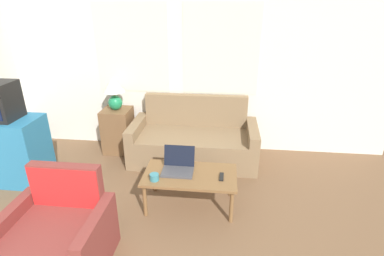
{
  "coord_description": "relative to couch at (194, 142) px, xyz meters",
  "views": [
    {
      "loc": [
        0.65,
        -0.48,
        2.21
      ],
      "look_at": [
        0.27,
        2.9,
        0.75
      ],
      "focal_mm": 28.0,
      "sensor_mm": 36.0,
      "label": 1
    }
  ],
  "objects": [
    {
      "name": "wall_back",
      "position": [
        -0.24,
        0.43,
        1.04
      ],
      "size": [
        6.26,
        0.06,
        2.6
      ],
      "color": "white",
      "rests_on": "ground_plane"
    },
    {
      "name": "couch",
      "position": [
        0.0,
        0.0,
        0.0
      ],
      "size": [
        1.82,
        0.84,
        0.91
      ],
      "color": "#846B4C",
      "rests_on": "ground_plane"
    },
    {
      "name": "armchair",
      "position": [
        -0.99,
        -2.06,
        -0.0
      ],
      "size": [
        0.87,
        0.71,
        0.85
      ],
      "color": "brown",
      "rests_on": "ground_plane"
    },
    {
      "name": "tv_dresser",
      "position": [
        -2.34,
        -0.85,
        0.16
      ],
      "size": [
        0.96,
        0.54,
        0.87
      ],
      "color": "teal",
      "rests_on": "ground_plane"
    },
    {
      "name": "side_table",
      "position": [
        -1.2,
        0.12,
        0.07
      ],
      "size": [
        0.42,
        0.42,
        0.69
      ],
      "color": "brown",
      "rests_on": "ground_plane"
    },
    {
      "name": "table_lamp",
      "position": [
        -1.2,
        0.12,
        0.72
      ],
      "size": [
        0.32,
        0.32,
        0.5
      ],
      "color": "#1E8451",
      "rests_on": "side_table"
    },
    {
      "name": "coffee_table",
      "position": [
        0.07,
        -1.14,
        0.1
      ],
      "size": [
        1.04,
        0.57,
        0.42
      ],
      "color": "brown",
      "rests_on": "ground_plane"
    },
    {
      "name": "laptop",
      "position": [
        -0.07,
        -1.07,
        0.21
      ],
      "size": [
        0.35,
        0.31,
        0.26
      ],
      "color": "#47474C",
      "rests_on": "coffee_table"
    },
    {
      "name": "cup_navy",
      "position": [
        -0.29,
        -1.3,
        0.18
      ],
      "size": [
        0.1,
        0.1,
        0.07
      ],
      "color": "teal",
      "rests_on": "coffee_table"
    },
    {
      "name": "tv_remote",
      "position": [
        0.43,
        -1.17,
        0.16
      ],
      "size": [
        0.05,
        0.15,
        0.02
      ],
      "color": "black",
      "rests_on": "coffee_table"
    }
  ]
}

